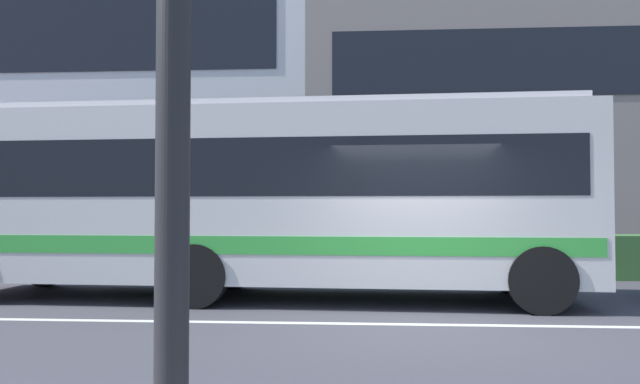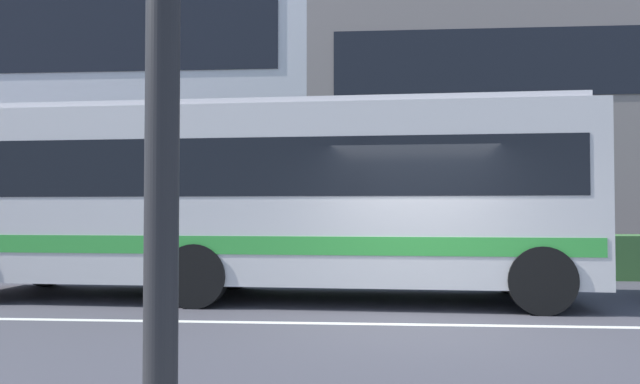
% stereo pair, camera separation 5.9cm
% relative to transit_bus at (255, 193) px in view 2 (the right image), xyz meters
% --- Properties ---
extents(ground_plane, '(160.00, 160.00, 0.00)m').
position_rel_transit_bus_xyz_m(ground_plane, '(2.64, -2.31, -1.82)').
color(ground_plane, '#413F47').
extents(lane_centre_line, '(60.00, 0.16, 0.01)m').
position_rel_transit_bus_xyz_m(lane_centre_line, '(2.64, -2.31, -1.81)').
color(lane_centre_line, silver).
rests_on(lane_centre_line, ground_plane).
extents(hedge_row_far, '(18.47, 1.10, 0.97)m').
position_rel_transit_bus_xyz_m(hedge_row_far, '(5.42, 3.62, -1.33)').
color(hedge_row_far, '#3C6D35').
rests_on(hedge_row_far, ground_plane).
extents(apartment_block_left, '(22.88, 8.04, 12.55)m').
position_rel_transit_bus_xyz_m(apartment_block_left, '(-11.39, 12.73, 4.46)').
color(apartment_block_left, silver).
rests_on(apartment_block_left, ground_plane).
extents(apartment_block_right, '(21.53, 8.04, 10.54)m').
position_rel_transit_bus_xyz_m(apartment_block_right, '(10.82, 12.73, 3.45)').
color(apartment_block_right, gray).
rests_on(apartment_block_right, ground_plane).
extents(transit_bus, '(11.18, 3.06, 3.30)m').
position_rel_transit_bus_xyz_m(transit_bus, '(0.00, 0.00, 0.00)').
color(transit_bus, silver).
rests_on(transit_bus, ground_plane).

